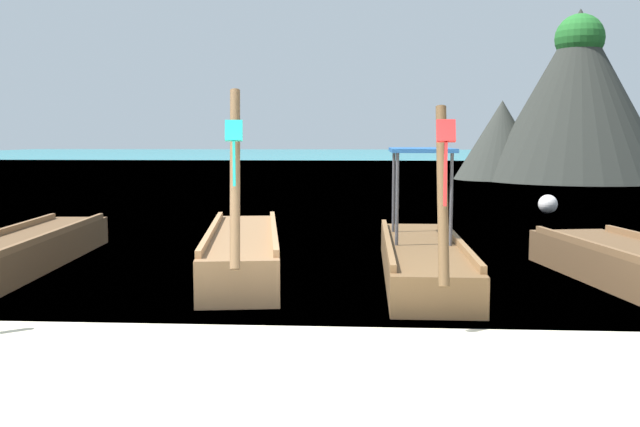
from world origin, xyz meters
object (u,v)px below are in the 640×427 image
(longtail_boat_green_ribbon, at_px, (9,258))
(karst_rock, at_px, (568,100))
(longtail_boat_turquoise_ribbon, at_px, (243,251))
(longtail_boat_red_ribbon, at_px, (423,256))
(mooring_buoy_near, at_px, (548,204))

(longtail_boat_green_ribbon, distance_m, karst_rock, 29.95)
(longtail_boat_green_ribbon, height_order, longtail_boat_turquoise_ribbon, longtail_boat_turquoise_ribbon)
(longtail_boat_red_ribbon, relative_size, karst_rock, 0.56)
(longtail_boat_turquoise_ribbon, relative_size, karst_rock, 0.56)
(karst_rock, bearing_deg, longtail_boat_green_ribbon, -120.86)
(karst_rock, bearing_deg, mooring_buoy_near, -106.79)
(longtail_boat_green_ribbon, distance_m, longtail_boat_red_ribbon, 6.30)
(longtail_boat_turquoise_ribbon, bearing_deg, mooring_buoy_near, 52.59)
(longtail_boat_green_ribbon, bearing_deg, karst_rock, 59.14)
(longtail_boat_green_ribbon, height_order, karst_rock, karst_rock)
(karst_rock, relative_size, mooring_buoy_near, 19.42)
(longtail_boat_turquoise_ribbon, bearing_deg, karst_rock, 64.79)
(longtail_boat_green_ribbon, relative_size, mooring_buoy_near, 14.19)
(longtail_boat_green_ribbon, relative_size, karst_rock, 0.73)
(karst_rock, height_order, mooring_buoy_near, karst_rock)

